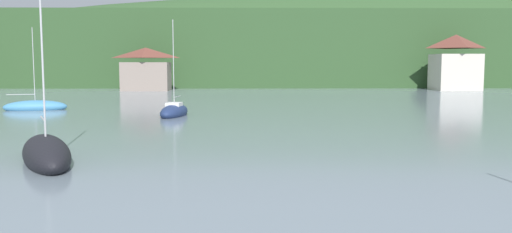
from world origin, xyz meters
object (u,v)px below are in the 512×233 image
at_px(shore_building_westcentral, 146,70).
at_px(sailboat_far_6, 174,112).
at_px(shore_building_central, 455,63).
at_px(sailboat_far_1, 35,107).
at_px(sailboat_mid_3, 46,154).

bearing_deg(shore_building_westcentral, sailboat_far_6, -76.13).
height_order(shore_building_westcentral, sailboat_far_6, sailboat_far_6).
xyz_separation_m(shore_building_central, sailboat_far_6, (-36.81, -38.52, -3.72)).
distance_m(shore_building_central, sailboat_far_1, 59.80).
bearing_deg(shore_building_central, sailboat_mid_3, -124.37).
xyz_separation_m(sailboat_far_1, sailboat_far_6, (12.71, -5.21, 0.04)).
bearing_deg(sailboat_mid_3, sailboat_far_6, 147.02).
distance_m(sailboat_far_1, sailboat_mid_3, 26.33).
xyz_separation_m(shore_building_central, sailboat_far_1, (-49.52, -33.31, -3.76)).
height_order(shore_building_central, sailboat_far_6, shore_building_central).
bearing_deg(shore_building_central, sailboat_far_6, -133.70).
distance_m(sailboat_mid_3, sailboat_far_6, 19.28).
bearing_deg(sailboat_far_1, sailboat_far_6, -36.84).
bearing_deg(sailboat_far_1, shore_building_central, 19.36).
bearing_deg(sailboat_mid_3, shore_building_central, 120.40).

